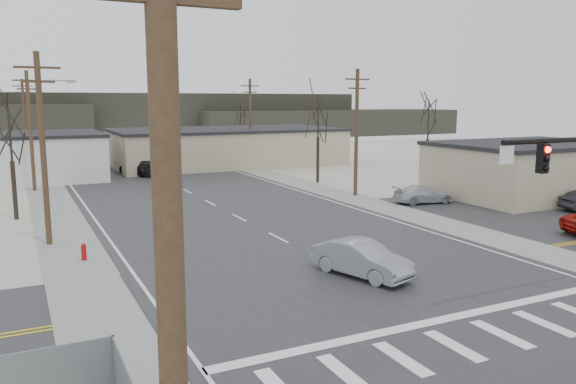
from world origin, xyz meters
The scene contains 26 objects.
ground centered at (0.00, 0.00, 0.00)m, with size 140.00×140.00×0.00m, color silver.
main_road centered at (0.00, 15.00, 0.02)m, with size 18.00×110.00×0.05m, color #252528.
cross_road centered at (0.00, 0.00, 0.02)m, with size 90.00×10.00×0.04m, color #252528.
parking_lot centered at (20.00, 6.00, 0.02)m, with size 18.00×20.00×0.03m, color #252528.
sidewalk_left centered at (-10.60, 20.00, 0.03)m, with size 3.00×90.00×0.06m, color gray.
sidewalk_right centered at (10.60, 20.00, 0.03)m, with size 3.00×90.00×0.06m, color gray.
fire_hydrant centered at (-10.20, 8.00, 0.45)m, with size 0.24×0.24×0.87m.
building_right_far centered at (10.00, 44.00, 2.15)m, with size 26.30×14.30×4.30m.
building_lot centered at (24.00, 12.00, 2.16)m, with size 14.30×10.30×4.30m.
upole_left_a centered at (-11.50, -14.00, 5.22)m, with size 2.20×0.30×10.00m.
upole_left_b centered at (-11.50, 12.00, 5.22)m, with size 2.20×0.30×10.00m.
upole_left_c centered at (-11.50, 32.00, 5.22)m, with size 2.20×0.30×10.00m.
upole_left_d centered at (-11.50, 52.00, 5.22)m, with size 2.20×0.30×10.00m.
upole_right_a centered at (11.50, 18.00, 5.22)m, with size 2.20×0.30×10.00m.
upole_right_b centered at (11.50, 40.00, 5.22)m, with size 2.20×0.30×10.00m.
streetlight_main centered at (-10.80, 22.00, 5.09)m, with size 2.40×0.25×9.00m.
tree_left_near centered at (-13.00, 20.00, 5.23)m, with size 3.30×3.30×7.35m.
tree_right_mid centered at (12.50, 26.00, 5.93)m, with size 3.74×3.74×8.33m.
tree_right_far centered at (15.00, 52.00, 5.58)m, with size 3.52×3.52×7.84m.
tree_lot centered at (22.00, 22.00, 5.58)m, with size 3.52×3.52×7.84m.
hill_center centered at (15.00, 96.00, 4.50)m, with size 80.00×18.00×9.00m, color #333026.
hill_right centered at (50.00, 90.00, 2.75)m, with size 60.00×18.00×5.50m, color #333026.
sedan_crossing centered at (0.33, 0.19, 0.81)m, with size 1.61×4.61×1.52m, color gray.
car_far_a centered at (-1.36, 38.33, 0.86)m, with size 2.28×5.61×1.63m, color black.
car_far_b centered at (-7.27, 47.17, 0.81)m, with size 1.80×4.49×1.53m, color black.
car_parked_silver centered at (14.23, 13.00, 0.68)m, with size 1.82×4.47×1.30m, color #ADB2B8.
Camera 1 is at (-12.83, -19.44, 7.54)m, focal length 35.00 mm.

